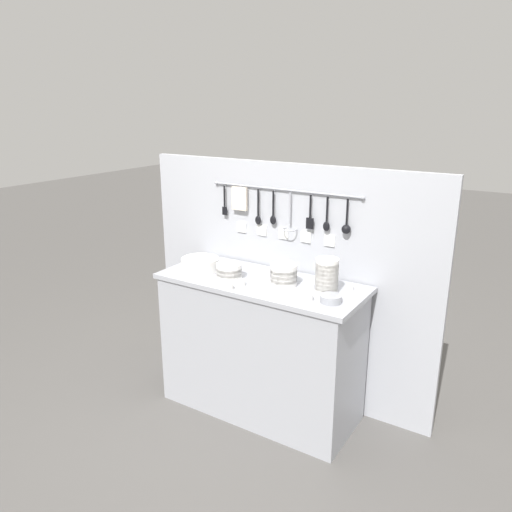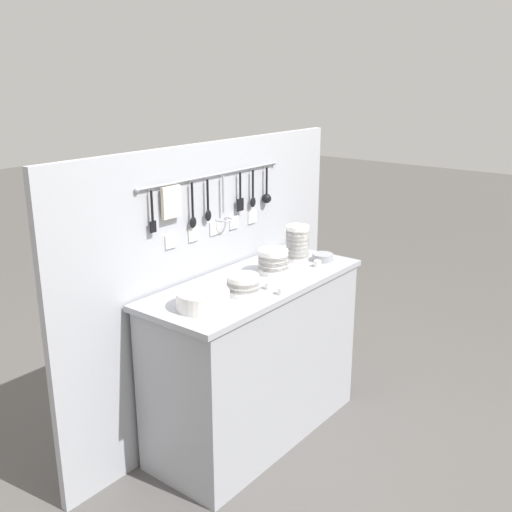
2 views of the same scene
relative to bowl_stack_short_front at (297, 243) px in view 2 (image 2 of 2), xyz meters
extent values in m
plane|color=#514F4C|center=(-0.43, -0.03, -1.02)|extent=(20.00, 20.00, 0.00)
cube|color=#9EA0A8|center=(-0.43, -0.03, -0.12)|extent=(1.32, 0.54, 0.03)
cube|color=#9EA0A8|center=(-0.43, -0.03, -0.58)|extent=(1.26, 0.52, 0.89)
cube|color=#A8AAB2|center=(-0.43, 0.28, -0.21)|extent=(2.12, 0.04, 1.61)
cylinder|color=#93969E|center=(-0.43, 0.25, 0.43)|extent=(1.06, 0.01, 0.01)
sphere|color=#93969E|center=(-0.96, 0.25, 0.43)|extent=(0.02, 0.02, 0.02)
sphere|color=#93969E|center=(0.10, 0.25, 0.43)|extent=(0.02, 0.02, 0.02)
cylinder|color=black|center=(-0.89, 0.23, 0.34)|extent=(0.01, 0.01, 0.15)
cube|color=black|center=(-0.89, 0.23, 0.24)|extent=(0.04, 0.01, 0.06)
cylinder|color=#93969E|center=(-0.89, 0.24, 0.42)|extent=(0.01, 0.01, 0.02)
cube|color=beige|center=(-0.76, 0.23, 0.34)|extent=(0.12, 0.02, 0.16)
cylinder|color=#93969E|center=(-0.76, 0.24, 0.42)|extent=(0.01, 0.01, 0.02)
cylinder|color=black|center=(-0.61, 0.23, 0.32)|extent=(0.01, 0.01, 0.18)
ellipsoid|color=black|center=(-0.61, 0.23, 0.21)|extent=(0.04, 0.02, 0.06)
cylinder|color=#93969E|center=(-0.61, 0.24, 0.42)|extent=(0.01, 0.01, 0.02)
cylinder|color=black|center=(-0.50, 0.23, 0.33)|extent=(0.01, 0.01, 0.17)
ellipsoid|color=black|center=(-0.50, 0.23, 0.22)|extent=(0.04, 0.02, 0.06)
cylinder|color=#93969E|center=(-0.50, 0.24, 0.42)|extent=(0.01, 0.01, 0.02)
cylinder|color=#93969E|center=(-0.37, 0.23, 0.32)|extent=(0.01, 0.01, 0.20)
torus|color=#93969E|center=(-0.37, 0.23, 0.18)|extent=(0.10, 0.10, 0.01)
cylinder|color=#93969E|center=(-0.37, 0.24, 0.42)|extent=(0.01, 0.01, 0.02)
cylinder|color=black|center=(-0.23, 0.23, 0.34)|extent=(0.01, 0.01, 0.15)
cube|color=black|center=(-0.23, 0.23, 0.23)|extent=(0.05, 0.01, 0.07)
cylinder|color=#93969E|center=(-0.23, 0.24, 0.42)|extent=(0.01, 0.01, 0.02)
cylinder|color=black|center=(-0.12, 0.23, 0.34)|extent=(0.01, 0.01, 0.16)
ellipsoid|color=black|center=(-0.12, 0.23, 0.23)|extent=(0.04, 0.02, 0.06)
cylinder|color=#93969E|center=(-0.12, 0.24, 0.42)|extent=(0.01, 0.01, 0.02)
cylinder|color=black|center=(0.01, 0.23, 0.33)|extent=(0.01, 0.01, 0.17)
sphere|color=black|center=(0.01, 0.23, 0.23)|extent=(0.06, 0.06, 0.06)
cylinder|color=#93969E|center=(0.01, 0.24, 0.42)|extent=(0.01, 0.01, 0.02)
cube|color=white|center=(-0.76, 0.25, 0.14)|extent=(0.07, 0.01, 0.07)
cube|color=white|center=(-0.59, 0.25, 0.14)|extent=(0.07, 0.01, 0.07)
cube|color=white|center=(-0.43, 0.25, 0.14)|extent=(0.07, 0.01, 0.07)
cube|color=white|center=(-0.27, 0.25, 0.14)|extent=(0.07, 0.01, 0.07)
cube|color=white|center=(-0.10, 0.25, 0.14)|extent=(0.07, 0.01, 0.07)
cylinder|color=white|center=(0.00, 0.00, -0.08)|extent=(0.13, 0.13, 0.04)
cylinder|color=white|center=(0.00, 0.00, -0.06)|extent=(0.13, 0.13, 0.04)
cylinder|color=white|center=(0.00, 0.00, -0.04)|extent=(0.13, 0.13, 0.04)
cylinder|color=white|center=(0.00, 0.00, -0.01)|extent=(0.13, 0.13, 0.04)
cylinder|color=white|center=(0.00, 0.00, 0.01)|extent=(0.13, 0.13, 0.04)
cylinder|color=white|center=(0.00, 0.00, 0.04)|extent=(0.13, 0.13, 0.04)
cylinder|color=white|center=(0.00, 0.00, 0.06)|extent=(0.13, 0.13, 0.04)
cylinder|color=white|center=(0.00, 0.00, 0.08)|extent=(0.13, 0.13, 0.04)
cylinder|color=white|center=(-0.62, -0.10, -0.08)|extent=(0.16, 0.16, 0.05)
cylinder|color=white|center=(-0.62, -0.10, -0.05)|extent=(0.16, 0.16, 0.05)
cylinder|color=white|center=(-0.62, -0.10, -0.03)|extent=(0.16, 0.16, 0.05)
cylinder|color=white|center=(-0.27, -0.03, -0.08)|extent=(0.16, 0.16, 0.05)
cylinder|color=white|center=(-0.27, -0.03, -0.05)|extent=(0.16, 0.16, 0.05)
cylinder|color=white|center=(-0.27, -0.03, -0.02)|extent=(0.16, 0.16, 0.05)
cylinder|color=white|center=(-0.27, -0.03, 0.00)|extent=(0.16, 0.16, 0.05)
cylinder|color=white|center=(-0.88, -0.07, -0.10)|extent=(0.25, 0.25, 0.01)
cylinder|color=white|center=(-0.88, -0.07, -0.09)|extent=(0.25, 0.25, 0.01)
cylinder|color=white|center=(-0.88, -0.07, -0.08)|extent=(0.25, 0.25, 0.01)
cylinder|color=white|center=(-0.88, -0.07, -0.07)|extent=(0.25, 0.25, 0.01)
cylinder|color=white|center=(-0.88, -0.07, -0.07)|extent=(0.25, 0.25, 0.01)
cylinder|color=white|center=(-0.88, -0.07, -0.06)|extent=(0.25, 0.25, 0.01)
cylinder|color=white|center=(-0.88, -0.07, -0.05)|extent=(0.25, 0.25, 0.01)
cylinder|color=white|center=(-0.88, -0.07, -0.04)|extent=(0.25, 0.25, 0.01)
cylinder|color=white|center=(-0.88, -0.07, -0.03)|extent=(0.25, 0.25, 0.01)
cylinder|color=white|center=(-0.88, -0.07, -0.02)|extent=(0.25, 0.25, 0.01)
cylinder|color=#93969E|center=(0.08, -0.12, -0.08)|extent=(0.12, 0.12, 0.04)
cylinder|color=white|center=(-0.51, -0.26, -0.09)|extent=(0.04, 0.04, 0.04)
cylinder|color=white|center=(0.10, 0.11, -0.09)|extent=(0.04, 0.04, 0.04)
cylinder|color=white|center=(-0.03, -0.16, -0.09)|extent=(0.04, 0.04, 0.04)
cylinder|color=white|center=(-0.08, 0.14, -0.09)|extent=(0.04, 0.04, 0.04)
cylinder|color=white|center=(-0.48, -0.16, -0.09)|extent=(0.04, 0.04, 0.04)
camera|label=1|loc=(1.10, -2.52, 0.96)|focal=35.00mm
camera|label=2|loc=(-2.76, -1.86, 0.96)|focal=42.00mm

